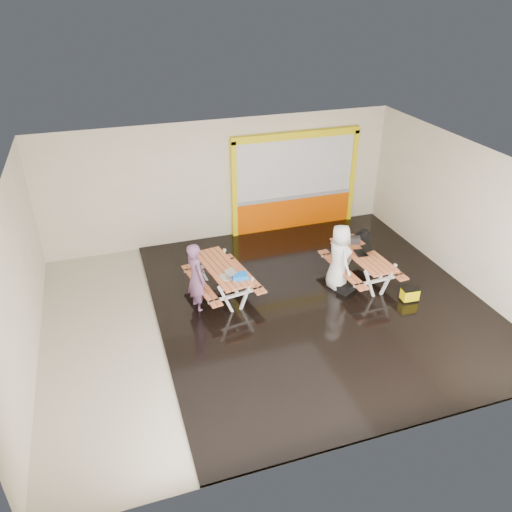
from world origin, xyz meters
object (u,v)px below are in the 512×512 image
object	(u,v)px
fluke_bag	(410,294)
picnic_table_right	(362,260)
person_left	(196,278)
laptop_left	(227,275)
toolbox	(352,240)
picnic_table_left	(222,274)
person_right	(339,258)
dark_case	(346,288)
blue_pouch	(240,276)
backpack	(363,240)
laptop_right	(363,251)

from	to	relation	value
fluke_bag	picnic_table_right	bearing A→B (deg)	118.78
picnic_table_right	person_left	bearing A→B (deg)	178.38
picnic_table_right	person_left	world-z (taller)	person_left
laptop_left	toolbox	bearing A→B (deg)	9.62
person_left	laptop_left	xyz separation A→B (m)	(0.69, -0.13, 0.01)
picnic_table_left	person_right	xyz separation A→B (m)	(2.79, -0.52, 0.24)
person_left	dark_case	world-z (taller)	person_left
picnic_table_left	blue_pouch	bearing A→B (deg)	-65.89
backpack	blue_pouch	bearing A→B (deg)	-165.70
picnic_table_left	backpack	distance (m)	3.95
person_left	toolbox	distance (m)	4.19
person_left	laptop_right	xyz separation A→B (m)	(4.18, -0.11, 0.03)
backpack	dark_case	distance (m)	1.65
picnic_table_left	person_left	distance (m)	0.80
toolbox	dark_case	xyz separation A→B (m)	(-0.58, -0.92, -0.77)
picnic_table_right	laptop_right	size ratio (longest dim) A/B	4.60
laptop_left	laptop_right	xyz separation A→B (m)	(3.48, 0.02, 0.02)
person_left	dark_case	distance (m)	3.68
picnic_table_left	laptop_left	world-z (taller)	laptop_left
laptop_right	picnic_table_right	bearing A→B (deg)	-144.40
person_right	laptop_right	bearing A→B (deg)	-83.39
blue_pouch	toolbox	xyz separation A→B (m)	(3.22, 0.72, 0.05)
picnic_table_left	person_left	size ratio (longest dim) A/B	1.28
picnic_table_right	dark_case	xyz separation A→B (m)	(-0.58, -0.35, -0.49)
blue_pouch	dark_case	bearing A→B (deg)	-4.38
picnic_table_left	backpack	bearing A→B (deg)	4.95
fluke_bag	toolbox	bearing A→B (deg)	110.34
fluke_bag	person_right	bearing A→B (deg)	140.06
picnic_table_left	laptop_right	size ratio (longest dim) A/B	4.75
picnic_table_left	toolbox	xyz separation A→B (m)	(3.48, 0.13, 0.29)
toolbox	dark_case	distance (m)	1.33
picnic_table_left	laptop_left	distance (m)	0.52
laptop_right	dark_case	bearing A→B (deg)	-149.02
laptop_right	laptop_left	bearing A→B (deg)	-179.65
picnic_table_right	toolbox	size ratio (longest dim) A/B	5.01
person_left	laptop_right	size ratio (longest dim) A/B	3.70
person_left	fluke_bag	bearing A→B (deg)	-120.11
blue_pouch	backpack	bearing A→B (deg)	14.30
person_left	fluke_bag	world-z (taller)	person_left
person_left	laptop_right	world-z (taller)	person_left
laptop_left	laptop_right	size ratio (longest dim) A/B	0.84
blue_pouch	toolbox	bearing A→B (deg)	12.64
person_left	toolbox	world-z (taller)	person_left
backpack	fluke_bag	xyz separation A→B (m)	(0.21, -1.99, -0.51)
picnic_table_left	picnic_table_right	distance (m)	3.51
person_right	backpack	size ratio (longest dim) A/B	3.19
laptop_right	blue_pouch	bearing A→B (deg)	-177.27
backpack	picnic_table_left	bearing A→B (deg)	-175.05
blue_pouch	backpack	world-z (taller)	backpack
blue_pouch	laptop_left	bearing A→B (deg)	152.82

